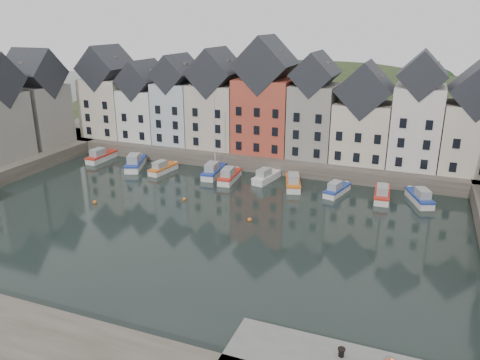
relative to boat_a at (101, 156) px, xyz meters
The scene contains 17 objects.
ground 31.33m from the boat_a, 37.01° to the right, with size 260.00×260.00×0.00m, color black.
far_quay 27.38m from the boat_a, 24.03° to the left, with size 90.00×16.00×2.00m, color #464136.
hillside 48.52m from the boat_a, 56.03° to the left, with size 153.60×70.40×64.00m.
far_terrace 30.77m from the boat_a, 17.96° to the left, with size 72.37×8.16×17.78m.
left_terrace 14.70m from the boat_a, 154.04° to the right, with size 7.65×17.00×15.69m.
mooring_buoys 24.99m from the boat_a, 32.76° to the right, with size 20.50×5.50×0.50m.
boat_a is the anchor object (origin of this frame).
boat_b 7.66m from the boat_a, 10.80° to the right, with size 4.50×7.18×2.64m.
boat_c 12.71m from the boat_a, ahead, with size 2.38×5.67×2.11m.
boat_d 20.42m from the boat_a, ahead, with size 2.50×6.45×12.05m.
boat_e 23.51m from the boat_a, ahead, with size 2.37×6.22×2.34m.
boat_f 28.35m from the boat_a, ahead, with size 2.82×5.95×2.20m.
boat_g 32.65m from the boat_a, ahead, with size 3.64×6.47×2.37m.
boat_h 38.72m from the boat_a, ahead, with size 2.94×5.63×2.07m.
boat_i 44.45m from the boat_a, ahead, with size 2.24×6.10×2.30m.
boat_j 49.01m from the boat_a, ahead, with size 3.87×6.17×2.27m.
mooring_bollard 57.28m from the boat_a, 38.13° to the right, with size 0.48×0.48×0.56m.
Camera 1 is at (22.90, -41.15, 21.91)m, focal length 35.00 mm.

